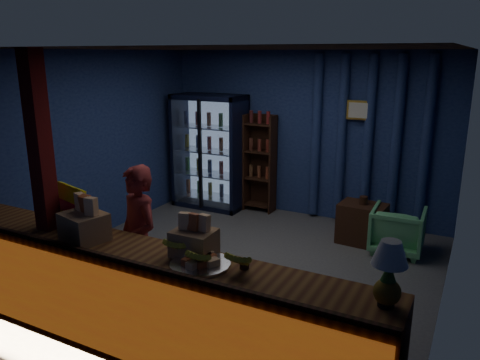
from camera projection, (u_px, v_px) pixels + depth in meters
The scene contains 18 objects.
ground at pixel (240, 265), 5.83m from camera, with size 4.60×4.60×0.00m, color #515154.
room_walls at pixel (240, 141), 5.41m from camera, with size 4.60×4.60×4.60m.
counter at pixel (139, 300), 4.07m from camera, with size 4.40×0.57×0.99m.
support_post at pixel (45, 193), 4.33m from camera, with size 0.16×0.16×2.60m, color maroon.
beverage_cooler at pixel (212, 152), 7.91m from camera, with size 1.20×0.62×1.90m.
bottle_shelf at pixel (261, 164), 7.69m from camera, with size 0.50×0.28×1.60m.
curtain_folds at pixel (368, 141), 6.87m from camera, with size 1.74×0.14×2.50m.
framed_picture at pixel (359, 110), 6.78m from camera, with size 0.36×0.04×0.28m.
shopkeeper at pixel (139, 242), 4.59m from camera, with size 0.56×0.37×1.53m, color maroon.
green_chair at pixel (397, 230), 6.14m from camera, with size 0.65×0.67×0.61m, color #5FBE77.
side_table at pixel (362, 223), 6.45m from camera, with size 0.65×0.49×0.67m.
yellow_sign at pixel (70, 207), 4.41m from camera, with size 0.51×0.23×0.40m.
snack_box_left at pixel (84, 225), 4.11m from camera, with size 0.45×0.40×0.40m.
snack_box_centre at pixel (194, 241), 3.80m from camera, with size 0.34×0.29×0.36m.
pastry_tray at pixel (200, 262), 3.64m from camera, with size 0.48×0.48×0.08m.
banana_bunches at pixel (207, 254), 3.64m from camera, with size 0.83×0.31×0.18m.
table_lamp at pixel (390, 256), 2.97m from camera, with size 0.23×0.23×0.46m.
pineapple at pixel (387, 288), 3.03m from camera, with size 0.18×0.18×0.31m.
Camera 1 is at (2.47, -4.74, 2.55)m, focal length 35.00 mm.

